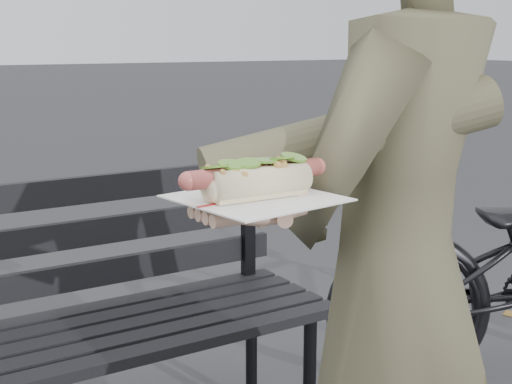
% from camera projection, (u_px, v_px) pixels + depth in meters
% --- Properties ---
extents(park_bench, '(1.50, 0.44, 0.88)m').
position_uv_depth(park_bench, '(60.00, 313.00, 1.96)').
color(park_bench, black).
rests_on(park_bench, ground).
extents(person, '(0.70, 0.59, 1.63)m').
position_uv_depth(person, '(396.00, 289.00, 1.29)').
color(person, brown).
rests_on(person, ground).
extents(held_hotdog, '(0.62, 0.32, 0.20)m').
position_uv_depth(held_hotdog, '(332.00, 149.00, 1.10)').
color(held_hotdog, brown).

